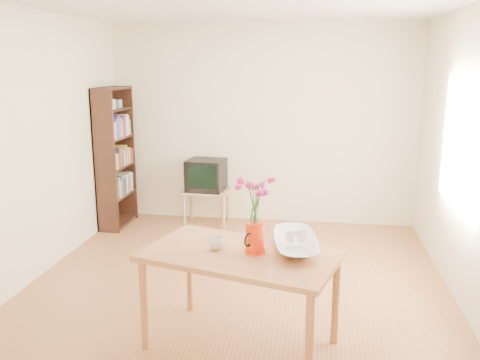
% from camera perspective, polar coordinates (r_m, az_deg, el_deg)
% --- Properties ---
extents(room, '(4.50, 4.50, 4.50)m').
position_cam_1_polar(room, '(4.51, -0.19, 2.89)').
color(room, brown).
rests_on(room, ground).
extents(table, '(1.55, 1.14, 0.75)m').
position_cam_1_polar(table, '(3.76, 0.08, -9.31)').
color(table, '#A16037').
rests_on(table, ground).
extents(tv_stand, '(0.60, 0.45, 0.46)m').
position_cam_1_polar(tv_stand, '(6.73, -3.78, -1.73)').
color(tv_stand, tan).
rests_on(tv_stand, ground).
extents(bookshelf, '(0.28, 0.70, 1.80)m').
position_cam_1_polar(bookshelf, '(6.76, -13.79, 1.94)').
color(bookshelf, black).
rests_on(bookshelf, ground).
extents(pitcher, '(0.15, 0.21, 0.23)m').
position_cam_1_polar(pitcher, '(3.69, 1.67, -6.60)').
color(pitcher, red).
rests_on(pitcher, table).
extents(flowers, '(0.26, 0.26, 0.37)m').
position_cam_1_polar(flowers, '(3.60, 1.71, -2.12)').
color(flowers, '#E53595').
rests_on(flowers, pitcher).
extents(mug, '(0.13, 0.13, 0.09)m').
position_cam_1_polar(mug, '(3.78, -2.59, -7.08)').
color(mug, white).
rests_on(mug, table).
extents(bowl, '(0.54, 0.54, 0.45)m').
position_cam_1_polar(bowl, '(3.77, 6.29, -4.35)').
color(bowl, white).
rests_on(bowl, table).
extents(teacup_a, '(0.10, 0.10, 0.07)m').
position_cam_1_polar(teacup_a, '(3.78, 5.66, -4.96)').
color(teacup_a, white).
rests_on(teacup_a, bowl).
extents(teacup_b, '(0.08, 0.08, 0.07)m').
position_cam_1_polar(teacup_b, '(3.80, 6.96, -4.88)').
color(teacup_b, white).
rests_on(teacup_b, bowl).
extents(television, '(0.51, 0.48, 0.41)m').
position_cam_1_polar(television, '(6.67, -3.79, 0.64)').
color(television, black).
rests_on(television, tv_stand).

